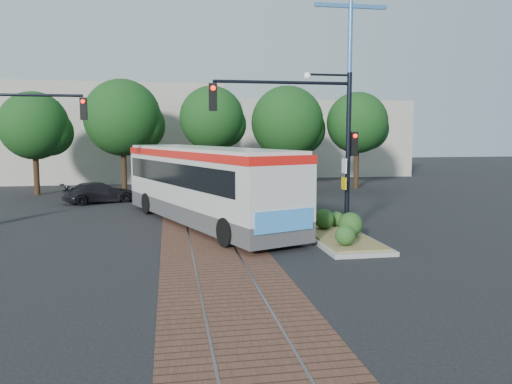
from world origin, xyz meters
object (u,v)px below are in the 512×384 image
parked_car (99,193)px  city_bus (204,182)px  signal_pole_left (1,137)px  traffic_island (340,232)px  signal_pole_main (316,129)px

parked_car → city_bus: bearing=-167.0°
city_bus → signal_pole_left: (-8.40, 0.49, 1.97)m
city_bus → parked_car: 9.70m
city_bus → signal_pole_left: 8.64m
traffic_island → signal_pole_main: bearing=174.6°
parked_car → traffic_island: bearing=-162.0°
signal_pole_main → parked_car: size_ratio=1.46×
city_bus → signal_pole_main: (3.83, -4.31, 2.26)m
traffic_island → signal_pole_left: 14.50m
traffic_island → signal_pole_left: bearing=159.6°
signal_pole_left → parked_car: signal_pole_left is taller
city_bus → parked_car: size_ratio=3.11×
city_bus → parked_car: bearing=104.1°
city_bus → signal_pole_left: signal_pole_left is taller
signal_pole_left → traffic_island: bearing=-20.4°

